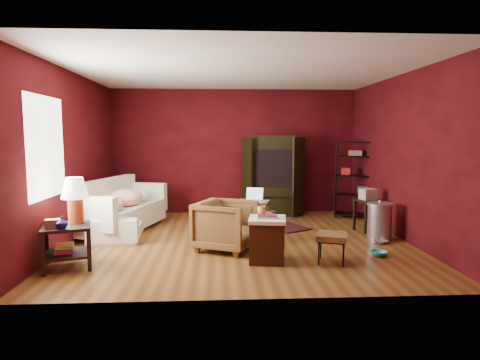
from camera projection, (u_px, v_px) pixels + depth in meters
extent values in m
cube|color=brown|center=(241.00, 240.00, 6.81)|extent=(5.50, 5.00, 0.02)
cube|color=white|center=(241.00, 71.00, 6.50)|extent=(5.50, 5.00, 0.02)
cube|color=#4E0B10|center=(235.00, 152.00, 9.14)|extent=(5.50, 0.02, 2.80)
cube|color=#4E0B10|center=(254.00, 170.00, 4.16)|extent=(5.50, 0.02, 2.80)
cube|color=#4E0B10|center=(71.00, 158.00, 6.51)|extent=(0.02, 5.00, 2.80)
cube|color=#4E0B10|center=(403.00, 157.00, 6.80)|extent=(0.02, 5.00, 2.80)
cube|color=white|center=(46.00, 147.00, 5.49)|extent=(0.02, 1.20, 1.40)
imported|color=white|center=(122.00, 210.00, 7.35)|extent=(0.76, 2.13, 0.82)
imported|color=black|center=(226.00, 223.00, 6.18)|extent=(1.03, 1.06, 0.84)
imported|color=#ABACB2|center=(381.00, 237.00, 6.55)|extent=(0.23, 0.13, 0.22)
imported|color=#2AC4C6|center=(379.00, 248.00, 5.87)|extent=(0.25, 0.10, 0.24)
imported|color=#0C0D40|center=(61.00, 223.00, 5.10)|extent=(0.20, 0.20, 0.15)
imported|color=#D0CA65|center=(262.00, 209.00, 5.55)|extent=(0.15, 0.14, 0.12)
cube|color=black|center=(66.00, 227.00, 5.33)|extent=(0.76, 0.76, 0.04)
cube|color=black|center=(68.00, 254.00, 5.37)|extent=(0.71, 0.71, 0.03)
cube|color=black|center=(43.00, 254.00, 5.01)|extent=(0.06, 0.06, 0.56)
cube|color=black|center=(89.00, 250.00, 5.20)|extent=(0.06, 0.06, 0.56)
cube|color=black|center=(47.00, 243.00, 5.51)|extent=(0.06, 0.06, 0.56)
cube|color=black|center=(89.00, 240.00, 5.70)|extent=(0.06, 0.06, 0.56)
cylinder|color=orange|center=(76.00, 211.00, 5.44)|extent=(0.25, 0.25, 0.34)
cone|color=#F2E5C6|center=(75.00, 188.00, 5.41)|extent=(0.46, 0.46, 0.28)
cube|color=#9B8754|center=(53.00, 224.00, 5.12)|extent=(0.21, 0.17, 0.12)
cube|color=#E13845|center=(63.00, 251.00, 5.34)|extent=(0.30, 0.34, 0.03)
cube|color=#3899E1|center=(64.00, 248.00, 5.34)|extent=(0.30, 0.34, 0.03)
cube|color=#FED554|center=(65.00, 246.00, 5.34)|extent=(0.30, 0.34, 0.03)
cube|color=white|center=(124.00, 216.00, 7.38)|extent=(1.32, 2.08, 0.41)
cube|color=white|center=(106.00, 201.00, 7.43)|extent=(0.71, 1.91, 0.81)
cube|color=white|center=(93.00, 214.00, 6.42)|extent=(0.83, 0.40, 0.56)
cube|color=white|center=(147.00, 196.00, 8.29)|extent=(0.83, 0.40, 0.56)
ellipsoid|color=#FA4D23|center=(109.00, 204.00, 6.79)|extent=(0.66, 0.66, 0.28)
ellipsoid|color=#FA4D23|center=(126.00, 198.00, 7.33)|extent=(0.73, 0.73, 0.33)
ellipsoid|color=white|center=(139.00, 196.00, 7.83)|extent=(0.60, 0.60, 0.26)
cube|color=#3D1F0E|center=(267.00, 241.00, 5.61)|extent=(0.54, 0.54, 0.57)
cube|color=white|center=(267.00, 220.00, 5.57)|extent=(0.57, 0.57, 0.05)
cube|color=beige|center=(267.00, 217.00, 5.57)|extent=(0.30, 0.25, 0.02)
cube|color=teal|center=(267.00, 215.00, 5.57)|extent=(0.27, 0.21, 0.02)
cube|color=#BC4846|center=(267.00, 214.00, 5.56)|extent=(0.29, 0.25, 0.02)
cube|color=black|center=(273.00, 212.00, 5.58)|extent=(0.09, 0.18, 0.02)
cube|color=black|center=(332.00, 236.00, 5.53)|extent=(0.51, 0.51, 0.08)
cube|color=black|center=(332.00, 240.00, 5.54)|extent=(0.46, 0.46, 0.02)
cylinder|color=black|center=(319.00, 253.00, 5.44)|extent=(0.03, 0.03, 0.33)
cylinder|color=black|center=(343.00, 255.00, 5.36)|extent=(0.03, 0.03, 0.33)
cylinder|color=black|center=(321.00, 247.00, 5.75)|extent=(0.03, 0.03, 0.33)
cylinder|color=black|center=(344.00, 249.00, 5.66)|extent=(0.03, 0.03, 0.33)
cylinder|color=beige|center=(255.00, 230.00, 7.48)|extent=(1.67, 1.67, 0.01)
cube|color=#431215|center=(271.00, 229.00, 7.54)|extent=(1.58, 1.41, 0.01)
cube|color=brown|center=(253.00, 201.00, 7.67)|extent=(0.71, 0.59, 0.03)
cylinder|color=brown|center=(238.00, 215.00, 7.60)|extent=(0.05, 0.05, 0.51)
cylinder|color=brown|center=(265.00, 217.00, 7.47)|extent=(0.05, 0.05, 0.51)
cylinder|color=brown|center=(242.00, 212.00, 7.93)|extent=(0.05, 0.05, 0.51)
cylinder|color=brown|center=(268.00, 213.00, 7.80)|extent=(0.05, 0.05, 0.51)
cube|color=silver|center=(253.00, 200.00, 7.70)|extent=(0.38, 0.31, 0.02)
cube|color=silver|center=(255.00, 193.00, 7.80)|extent=(0.33, 0.16, 0.22)
cube|color=silver|center=(246.00, 201.00, 7.60)|extent=(0.24, 0.32, 0.00)
cube|color=silver|center=(259.00, 202.00, 7.55)|extent=(0.33, 0.37, 0.00)
cube|color=black|center=(273.00, 175.00, 8.93)|extent=(1.10, 0.72, 1.77)
cube|color=black|center=(273.00, 167.00, 8.82)|extent=(0.89, 0.55, 0.79)
cube|color=black|center=(247.00, 176.00, 8.73)|extent=(0.22, 0.40, 1.67)
cube|color=black|center=(298.00, 177.00, 8.61)|extent=(0.33, 0.33, 1.67)
cube|color=#292B2E|center=(273.00, 171.00, 8.87)|extent=(0.64, 0.55, 0.48)
cube|color=black|center=(272.00, 172.00, 8.64)|extent=(0.46, 0.08, 0.37)
cube|color=black|center=(273.00, 196.00, 8.93)|extent=(0.90, 0.59, 0.05)
cylinder|color=black|center=(336.00, 180.00, 8.50)|extent=(0.03, 0.03, 1.64)
cylinder|color=black|center=(374.00, 181.00, 8.29)|extent=(0.03, 0.03, 1.64)
cylinder|color=black|center=(336.00, 179.00, 8.81)|extent=(0.03, 0.03, 1.64)
cylinder|color=black|center=(373.00, 180.00, 8.60)|extent=(0.03, 0.03, 1.64)
cube|color=black|center=(353.00, 214.00, 8.63)|extent=(0.87, 0.59, 0.02)
cube|color=black|center=(354.00, 195.00, 8.59)|extent=(0.87, 0.59, 0.02)
cube|color=black|center=(355.00, 176.00, 8.54)|extent=(0.87, 0.59, 0.02)
cube|color=black|center=(355.00, 156.00, 8.50)|extent=(0.87, 0.59, 0.02)
cube|color=black|center=(356.00, 142.00, 8.46)|extent=(0.87, 0.59, 0.02)
cube|color=maroon|center=(346.00, 171.00, 8.58)|extent=(0.25, 0.28, 0.15)
cube|color=#31313E|center=(363.00, 190.00, 8.52)|extent=(0.29, 0.29, 0.18)
cube|color=#7C624A|center=(355.00, 153.00, 8.49)|extent=(0.32, 0.26, 0.11)
cube|color=black|center=(368.00, 200.00, 7.37)|extent=(0.49, 0.49, 0.04)
cube|color=black|center=(366.00, 218.00, 7.19)|extent=(0.05, 0.05, 0.57)
cube|color=black|center=(381.00, 217.00, 7.31)|extent=(0.05, 0.05, 0.57)
cube|color=black|center=(354.00, 215.00, 7.51)|extent=(0.05, 0.05, 0.57)
cube|color=black|center=(369.00, 213.00, 7.62)|extent=(0.05, 0.05, 0.57)
cube|color=silver|center=(368.00, 194.00, 7.36)|extent=(0.33, 0.29, 0.20)
cylinder|color=#B5B9BD|center=(379.00, 223.00, 6.77)|extent=(0.50, 0.50, 0.60)
cylinder|color=#B5B9BD|center=(380.00, 204.00, 6.73)|extent=(0.55, 0.55, 0.04)
sphere|color=#B5B9BD|center=(380.00, 202.00, 6.73)|extent=(0.08, 0.08, 0.06)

